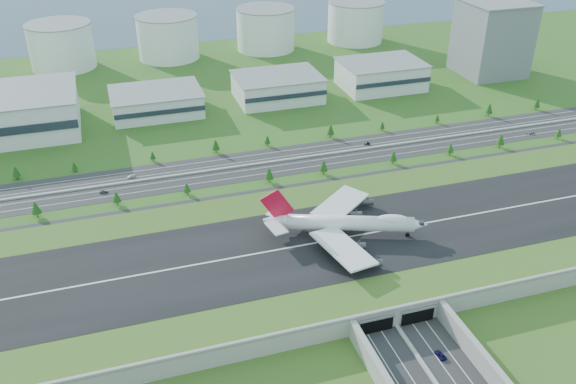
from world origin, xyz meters
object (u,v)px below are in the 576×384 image
object	(u,v)px
car_2	(440,355)
car_5	(366,143)
fuel_tank_a	(61,46)
car_4	(104,192)
boeing_747	(345,223)
office_tower	(492,38)
car_6	(531,132)
car_7	(131,176)

from	to	relation	value
car_2	car_5	size ratio (longest dim) A/B	1.27
car_2	car_5	bearing A→B (deg)	-112.83
fuel_tank_a	car_4	size ratio (longest dim) A/B	11.81
boeing_747	car_2	bearing A→B (deg)	-63.54
office_tower	car_6	distance (m)	120.55
car_2	car_5	world-z (taller)	car_2
car_5	car_6	distance (m)	106.22
office_tower	car_4	xyz separation A→B (m)	(-300.22, -107.45, -26.66)
fuel_tank_a	car_5	world-z (taller)	fuel_tank_a
fuel_tank_a	car_7	distance (m)	213.04
car_7	car_2	bearing A→B (deg)	3.97
office_tower	car_4	bearing A→B (deg)	-160.31
car_6	car_2	bearing A→B (deg)	114.00
boeing_747	car_6	bearing A→B (deg)	47.27
car_4	car_5	xyz separation A→B (m)	(154.68, 13.14, -0.06)
car_2	car_7	bearing A→B (deg)	-68.70
boeing_747	car_2	xyz separation A→B (m)	(8.07, -71.22, -13.57)
car_7	car_5	bearing A→B (deg)	65.27
fuel_tank_a	car_5	xyz separation A→B (m)	(174.46, -209.31, -16.72)
fuel_tank_a	car_6	bearing A→B (deg)	-38.88
boeing_747	car_5	world-z (taller)	boeing_747
boeing_747	car_4	world-z (taller)	boeing_747
fuel_tank_a	car_4	world-z (taller)	fuel_tank_a
car_6	car_7	distance (m)	245.11
car_4	car_5	distance (m)	155.24
fuel_tank_a	car_4	bearing A→B (deg)	-84.92
fuel_tank_a	car_4	distance (m)	223.95
fuel_tank_a	car_7	bearing A→B (deg)	-80.55
car_5	car_7	distance (m)	139.60
car_2	car_4	world-z (taller)	car_4
car_5	car_2	bearing A→B (deg)	-1.87
office_tower	boeing_747	world-z (taller)	office_tower
office_tower	car_7	bearing A→B (deg)	-161.66
boeing_747	car_4	size ratio (longest dim) A/B	16.55
car_6	car_7	size ratio (longest dim) A/B	1.07
car_7	fuel_tank_a	bearing A→B (deg)	164.64
car_5	car_4	bearing A→B (deg)	-71.67
office_tower	car_5	distance (m)	175.47
car_4	car_5	world-z (taller)	car_4
car_5	car_6	xyz separation A→B (m)	(105.00, -16.05, 0.07)
office_tower	car_4	size ratio (longest dim) A/B	12.99
car_4	fuel_tank_a	bearing A→B (deg)	8.85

